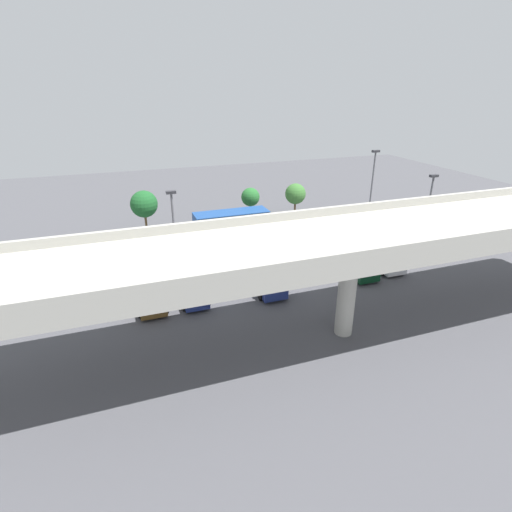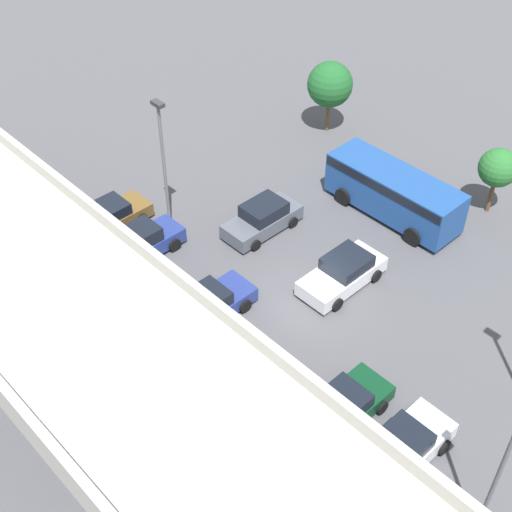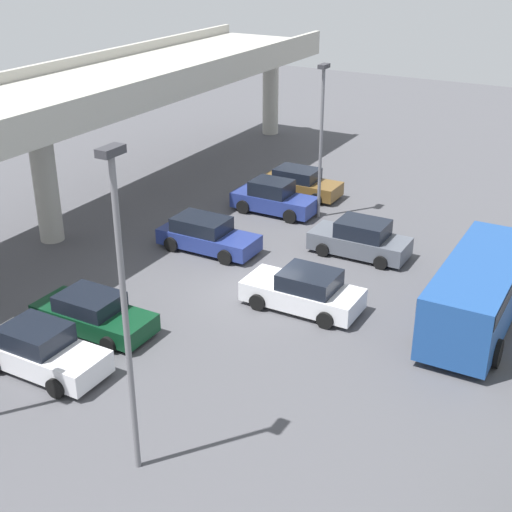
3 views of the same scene
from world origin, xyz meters
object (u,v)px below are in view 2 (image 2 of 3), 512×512
parked_car_0 (403,448)px  parked_car_3 (207,306)px  lamp_post_by_overpass (505,459)px  parked_car_2 (343,273)px  parked_car_4 (263,218)px  shuttle_bus (394,190)px  tree_front_far_right (330,85)px  lamp_post_near_aisle (163,159)px  parked_car_6 (109,217)px  tree_front_right (498,168)px  parked_car_1 (341,409)px  parked_car_5 (141,243)px

parked_car_0 → parked_car_3: 10.92m
lamp_post_by_overpass → parked_car_2: bearing=-27.7°
parked_car_4 → shuttle_bus: bearing=147.9°
tree_front_far_right → parked_car_4: bearing=114.2°
lamp_post_by_overpass → tree_front_far_right: lamp_post_by_overpass is taller
parked_car_0 → parked_car_3: (10.91, 0.51, -0.02)m
parked_car_4 → lamp_post_near_aisle: size_ratio=0.58×
parked_car_6 → tree_front_right: 20.72m
parked_car_2 → shuttle_bus: (1.89, -6.14, 0.83)m
parked_car_4 → parked_car_6: (5.72, 5.82, -0.04)m
parked_car_1 → parked_car_6: parked_car_6 is taller
parked_car_5 → lamp_post_by_overpass: bearing=-91.1°
lamp_post_near_aisle → parked_car_0: bearing=172.6°
lamp_post_near_aisle → tree_front_far_right: 13.66m
parked_car_2 → shuttle_bus: bearing=-162.9°
parked_car_1 → tree_front_right: size_ratio=1.19×
parked_car_6 → parked_car_0: bearing=-90.0°
lamp_post_by_overpass → parked_car_6: bearing=-1.0°
parked_car_4 → tree_front_right: (-7.30, -10.17, 2.05)m
parked_car_1 → tree_front_far_right: bearing=43.8°
parked_car_2 → tree_front_far_right: (10.17, -10.03, 2.44)m
parked_car_0 → tree_front_far_right: tree_front_far_right is taller
parked_car_3 → shuttle_bus: 12.47m
parked_car_2 → shuttle_bus: shuttle_bus is taller
parked_car_2 → lamp_post_by_overpass: (-11.75, 6.16, 3.89)m
parked_car_5 → parked_car_1: bearing=-91.0°
parked_car_0 → parked_car_2: (8.08, -5.76, -0.01)m
parked_car_4 → tree_front_far_right: bearing=-155.8°
shuttle_bus → tree_front_right: size_ratio=1.97×
tree_front_far_right → parked_car_2: bearing=135.4°
parked_car_2 → tree_front_far_right: 14.49m
parked_car_0 → parked_car_6: parked_car_0 is taller
parked_car_3 → parked_car_0: bearing=-87.3°
parked_car_6 → lamp_post_near_aisle: (-2.36, -2.23, 3.80)m
parked_car_0 → parked_car_4: (13.78, -5.82, 0.01)m
parked_car_0 → lamp_post_by_overpass: bearing=-96.3°
parked_car_1 → parked_car_4: 12.51m
parked_car_4 → parked_car_5: (2.76, 5.86, 0.02)m
parked_car_4 → parked_car_6: 8.16m
tree_front_right → tree_front_far_right: size_ratio=0.85×
parked_car_0 → tree_front_far_right: 24.25m
parked_car_3 → lamp_post_near_aisle: lamp_post_near_aisle is taller
lamp_post_by_overpass → parked_car_4: bearing=-19.6°
parked_car_5 → shuttle_bus: size_ratio=0.57×
parked_car_3 → parked_car_5: size_ratio=1.06×
parked_car_6 → tree_front_right: size_ratio=1.14×
parked_car_3 → tree_front_far_right: (7.35, -16.29, 2.45)m
parked_car_5 → parked_car_0: bearing=-89.9°
parked_car_1 → lamp_post_by_overpass: lamp_post_by_overpass is taller
parked_car_4 → parked_car_0: bearing=67.1°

